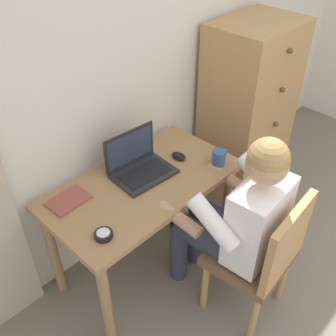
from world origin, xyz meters
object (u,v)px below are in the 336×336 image
person_seated (237,215)px  coffee_mug (219,157)px  dresser (247,112)px  laptop (139,165)px  desk_clock (104,235)px  chair (262,255)px  desk (144,197)px  computer_mouse (179,156)px  notebook_pad (68,200)px

person_seated → coffee_mug: size_ratio=9.85×
dresser → laptop: 1.08m
person_seated → desk_clock: bearing=150.7°
chair → desk: bearing=107.2°
dresser → laptop: bearing=179.8°
coffee_mug → chair: bearing=-113.8°
desk_clock → dresser: bearing=9.1°
desk_clock → computer_mouse: bearing=13.9°
person_seated → computer_mouse: 0.53m
laptop → notebook_pad: bearing=169.2°
desk_clock → notebook_pad: desk_clock is taller
person_seated → notebook_pad: (-0.58, 0.67, 0.06)m
computer_mouse → laptop: bearing=163.2°
dresser → coffee_mug: (-0.70, -0.28, 0.09)m
notebook_pad → coffee_mug: coffee_mug is taller
desk → laptop: 0.19m
dresser → chair: size_ratio=1.54×
coffee_mug → notebook_pad: bearing=155.8°
laptop → person_seated: bearing=-75.9°
dresser → person_seated: (-0.93, -0.59, -0.00)m
laptop → chair: bearing=-78.2°
desk → desk_clock: bearing=-157.9°
chair → desk_clock: bearing=139.9°
desk_clock → chair: bearing=-40.1°
notebook_pad → person_seated: bearing=-52.2°
dresser → laptop: dresser is taller
laptop → coffee_mug: 0.47m
person_seated → coffee_mug: person_seated is taller
desk → notebook_pad: notebook_pad is taller
dresser → coffee_mug: 0.76m
computer_mouse → desk_clock: bearing=-166.8°
coffee_mug → person_seated: bearing=-126.5°
person_seated → desk_clock: size_ratio=13.13×
person_seated → notebook_pad: person_seated is taller
dresser → laptop: size_ratio=3.74×
computer_mouse → desk_clock: (-0.71, -0.18, -0.00)m
laptop → computer_mouse: bearing=-16.0°
chair → notebook_pad: (-0.59, 0.85, 0.24)m
chair → notebook_pad: 1.07m
person_seated → notebook_pad: 0.89m
desk → computer_mouse: computer_mouse is taller
person_seated → laptop: 0.62m
chair → person_seated: person_seated is taller
computer_mouse → coffee_mug: bearing=-60.3°
dresser → desk_clock: size_ratio=14.82×
computer_mouse → desk_clock: size_ratio=1.11×
desk_clock → desk: bearing=22.1°
desk_clock → coffee_mug: (0.84, -0.03, 0.03)m
chair → laptop: laptop is taller
chair → notebook_pad: bearing=124.8°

